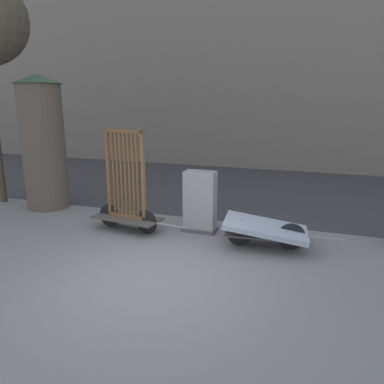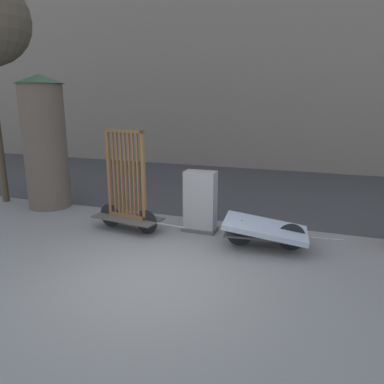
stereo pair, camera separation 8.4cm
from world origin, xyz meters
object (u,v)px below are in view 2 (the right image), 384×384
advertising_column (45,142)px  bike_cart_with_mattress (265,230)px  bike_cart_with_bedframe (127,199)px  utility_cabinet (200,203)px

advertising_column → bike_cart_with_mattress: bearing=-9.2°
bike_cart_with_bedframe → utility_cabinet: size_ratio=1.67×
bike_cart_with_mattress → advertising_column: (-6.15, 1.00, 1.43)m
utility_cabinet → advertising_column: size_ratio=0.39×
bike_cart_with_bedframe → advertising_column: advertising_column is taller
bike_cart_with_bedframe → utility_cabinet: bike_cart_with_bedframe is taller
bike_cart_with_bedframe → utility_cabinet: (1.58, 0.50, -0.09)m
bike_cart_with_mattress → advertising_column: advertising_column is taller
advertising_column → utility_cabinet: bearing=-6.1°
bike_cart_with_bedframe → bike_cart_with_mattress: bearing=8.1°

